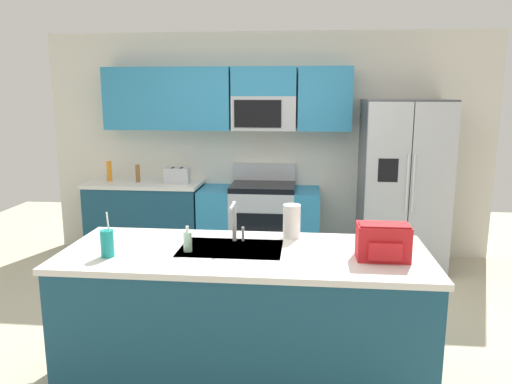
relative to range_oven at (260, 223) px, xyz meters
name	(u,v)px	position (x,y,z in m)	size (l,w,h in m)	color
ground_plane	(246,333)	(0.06, -1.80, -0.44)	(9.00, 9.00, 0.00)	beige
kitchen_wall_unit	(255,131)	(-0.09, 0.28, 1.03)	(5.20, 0.43, 2.60)	silver
back_counter	(146,219)	(-1.35, 0.00, 0.01)	(1.32, 0.63, 0.90)	navy
range_oven	(260,223)	(0.00, 0.00, 0.00)	(1.36, 0.61, 1.10)	#B7BABF
refrigerator	(403,186)	(1.57, -0.07, 0.48)	(0.90, 0.76, 1.85)	#4C4F54
island_counter	(245,314)	(0.13, -2.41, 0.01)	(2.40, 0.94, 0.90)	navy
toaster	(177,176)	(-0.94, -0.05, 0.55)	(0.28, 0.16, 0.18)	#B7BABF
pepper_mill	(138,173)	(-1.42, 0.00, 0.56)	(0.05, 0.05, 0.20)	brown
bottle_orange	(109,171)	(-1.77, 0.02, 0.57)	(0.06, 0.06, 0.24)	orange
sink_faucet	(235,218)	(0.03, -2.22, 0.62)	(0.08, 0.21, 0.28)	#B7BABF
drink_cup_teal	(107,243)	(-0.72, -2.61, 0.54)	(0.08, 0.08, 0.29)	teal
soap_dispenser	(188,241)	(-0.24, -2.46, 0.53)	(0.06, 0.06, 0.17)	#A5D8B2
paper_towel_roll	(292,221)	(0.42, -2.07, 0.58)	(0.12, 0.12, 0.24)	white
backpack	(383,241)	(1.00, -2.49, 0.57)	(0.32, 0.22, 0.23)	red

